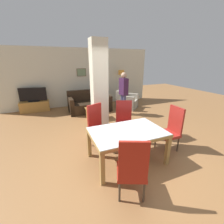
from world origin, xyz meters
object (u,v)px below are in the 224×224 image
(dining_chair_head_right, at_px, (171,128))
(sofa, at_px, (90,104))
(dining_table, at_px, (127,137))
(standing_person, at_px, (123,91))
(dining_chair_far_left, at_px, (98,125))
(tv_screen, at_px, (33,95))
(bottle, at_px, (92,105))
(coffee_table, at_px, (96,113))
(dining_chair_near_left, at_px, (132,168))
(floor_lamp, at_px, (121,76))
(tv_stand, at_px, (35,106))
(armchair, at_px, (126,102))
(dining_chair_far_right, at_px, (124,120))

(dining_chair_head_right, distance_m, sofa, 3.92)
(dining_table, height_order, standing_person, standing_person)
(dining_chair_far_left, xyz_separation_m, tv_screen, (-1.73, 3.70, 0.18))
(bottle, bearing_deg, coffee_table, -34.43)
(dining_chair_near_left, xyz_separation_m, floor_lamp, (2.42, 5.41, 0.83))
(bottle, relative_size, tv_stand, 0.20)
(armchair, relative_size, tv_screen, 1.09)
(dining_chair_far_left, xyz_separation_m, sofa, (0.52, 2.87, -0.27))
(dining_chair_far_left, distance_m, sofa, 2.93)
(floor_lamp, bearing_deg, bottle, -139.96)
(tv_stand, bearing_deg, floor_lamp, -0.90)
(sofa, xyz_separation_m, standing_person, (1.18, -0.97, 0.69))
(coffee_table, xyz_separation_m, standing_person, (1.22, 0.10, 0.76))
(dining_chair_head_right, bearing_deg, floor_lamp, -10.13)
(dining_chair_near_left, xyz_separation_m, standing_person, (1.70, 3.68, 0.42))
(floor_lamp, bearing_deg, tv_stand, 179.10)
(dining_chair_head_right, bearing_deg, tv_stand, 36.12)
(standing_person, bearing_deg, dining_chair_near_left, 150.77)
(floor_lamp, bearing_deg, dining_chair_far_left, -123.68)
(dining_chair_near_left, relative_size, tv_screen, 1.01)
(bottle, relative_size, standing_person, 0.14)
(dining_chair_near_left, distance_m, tv_screen, 5.74)
(bottle, bearing_deg, sofa, 80.40)
(tv_screen, bearing_deg, armchair, 174.87)
(dining_chair_head_right, xyz_separation_m, tv_screen, (-3.34, 4.58, 0.18))
(bottle, xyz_separation_m, floor_lamp, (2.07, 1.74, 0.87))
(dining_chair_head_right, height_order, dining_chair_far_right, same)
(dining_chair_far_right, xyz_separation_m, sofa, (-0.26, 2.83, -0.27))
(dining_chair_head_right, height_order, floor_lamp, floor_lamp)
(standing_person, bearing_deg, bottle, 86.01)
(dining_table, bearing_deg, tv_screen, 114.80)
(dining_chair_near_left, bearing_deg, tv_screen, 131.14)
(dining_chair_far_left, xyz_separation_m, dining_chair_near_left, (0.00, -1.77, 0.00))
(tv_stand, xyz_separation_m, floor_lamp, (4.15, -0.07, 1.17))
(dining_table, bearing_deg, dining_chair_far_right, 67.15)
(dining_table, height_order, dining_chair_far_right, dining_chair_far_right)
(armchair, xyz_separation_m, coffee_table, (-1.75, -0.81, -0.07))
(armchair, bearing_deg, standing_person, 10.05)
(dining_chair_head_right, xyz_separation_m, armchair, (0.61, 3.50, -0.28))
(dining_table, height_order, armchair, armchair)
(dining_chair_far_left, distance_m, tv_stand, 4.10)
(sofa, height_order, bottle, sofa)
(armchair, bearing_deg, bottle, -22.07)
(tv_screen, bearing_deg, tv_stand, -169.78)
(dining_chair_near_left, distance_m, standing_person, 4.07)
(dining_chair_far_right, relative_size, armchair, 0.93)
(sofa, bearing_deg, dining_chair_far_left, 79.81)
(bottle, bearing_deg, dining_table, -89.18)
(armchair, bearing_deg, dining_chair_far_right, 17.52)
(tv_screen, bearing_deg, bottle, 149.19)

